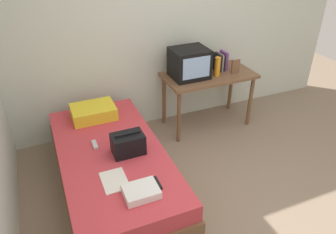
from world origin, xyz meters
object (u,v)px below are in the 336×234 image
at_px(bed, 113,172).
at_px(folded_towel, 141,192).
at_px(desk, 208,81).
at_px(handbag, 128,144).
at_px(magazine, 114,181).
at_px(tv, 189,63).
at_px(picture_frame, 235,66).
at_px(remote_silver, 95,145).
at_px(water_bottle, 217,67).
at_px(book_row, 220,62).
at_px(pillow, 93,112).
at_px(remote_dark, 157,183).

distance_m(bed, folded_towel, 0.73).
relative_size(desk, handbag, 3.87).
bearing_deg(folded_towel, magazine, 123.20).
height_order(tv, handbag, tv).
relative_size(picture_frame, remote_silver, 1.24).
height_order(water_bottle, magazine, water_bottle).
xyz_separation_m(picture_frame, folded_towel, (-1.73, -1.36, -0.28)).
height_order(book_row, remote_silver, book_row).
xyz_separation_m(magazine, remote_silver, (-0.05, 0.57, 0.01)).
bearing_deg(book_row, bed, -152.69).
xyz_separation_m(bed, water_bottle, (1.56, 0.71, 0.61)).
relative_size(water_bottle, magazine, 0.84).
height_order(picture_frame, handbag, picture_frame).
bearing_deg(pillow, magazine, -93.01).
bearing_deg(tv, remote_dark, -124.62).
distance_m(desk, remote_dark, 1.88).
bearing_deg(bed, remote_silver, 129.78).
distance_m(remote_silver, folded_towel, 0.84).
bearing_deg(book_row, tv, -173.70).
bearing_deg(magazine, tv, 43.78).
bearing_deg(handbag, tv, 40.30).
bearing_deg(picture_frame, desk, 162.48).
height_order(magazine, remote_silver, remote_silver).
xyz_separation_m(water_bottle, remote_dark, (-1.32, -1.31, -0.34)).
distance_m(tv, folded_towel, 1.91).
bearing_deg(remote_dark, desk, 48.15).
bearing_deg(bed, folded_towel, -83.11).
distance_m(picture_frame, handbag, 1.85).
distance_m(remote_dark, remote_silver, 0.83).
xyz_separation_m(pillow, remote_silver, (-0.11, -0.54, -0.06)).
relative_size(magazine, remote_silver, 2.01).
xyz_separation_m(bed, picture_frame, (1.81, 0.70, 0.58)).
relative_size(book_row, remote_dark, 1.54).
distance_m(water_bottle, folded_towel, 2.04).
distance_m(book_row, folded_towel, 2.25).
height_order(pillow, folded_towel, pillow).
bearing_deg(pillow, tv, 6.03).
bearing_deg(picture_frame, handbag, -154.73).
relative_size(desk, tv, 2.64).
relative_size(picture_frame, pillow, 0.37).
bearing_deg(picture_frame, remote_silver, -164.18).
bearing_deg(remote_silver, magazine, -85.36).
bearing_deg(magazine, picture_frame, 30.67).
xyz_separation_m(book_row, folded_towel, (-1.61, -1.54, -0.31)).
bearing_deg(handbag, pillow, 102.29).
relative_size(desk, folded_towel, 4.14).
xyz_separation_m(tv, remote_silver, (-1.35, -0.67, -0.40)).
relative_size(water_bottle, picture_frame, 1.37).
relative_size(book_row, handbag, 0.80).
distance_m(handbag, magazine, 0.42).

